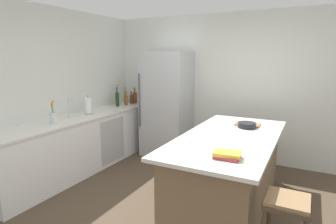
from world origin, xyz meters
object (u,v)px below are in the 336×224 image
object	(u,v)px
bar_stool	(287,212)
wine_bottle	(117,99)
kitchen_island	(228,171)
flower_vase	(53,117)
syrup_bottle	(131,99)
cutting_board	(247,124)
vinegar_bottle	(126,100)
whiskey_bottle	(135,97)
cookbook_stack	(227,155)
refrigerator	(167,104)
sink_faucet	(69,108)
soda_bottle	(118,98)
mixing_bowl	(247,125)
olive_oil_bottle	(125,98)
paper_towel_roll	(88,106)

from	to	relation	value
bar_stool	wine_bottle	world-z (taller)	wine_bottle
kitchen_island	wine_bottle	world-z (taller)	wine_bottle
flower_vase	wine_bottle	bearing A→B (deg)	92.66
syrup_bottle	cutting_board	distance (m)	2.60
vinegar_bottle	whiskey_bottle	bearing A→B (deg)	87.25
vinegar_bottle	cookbook_stack	xyz separation A→B (m)	(2.58, -1.99, -0.07)
refrigerator	flower_vase	world-z (taller)	refrigerator
kitchen_island	cookbook_stack	world-z (taller)	cookbook_stack
sink_faucet	soda_bottle	size ratio (longest dim) A/B	0.75
vinegar_bottle	flower_vase	bearing A→B (deg)	-90.00
kitchen_island	cutting_board	size ratio (longest dim) A/B	6.49
vinegar_bottle	wine_bottle	distance (m)	0.21
refrigerator	mixing_bowl	xyz separation A→B (m)	(1.66, -0.86, -0.03)
cookbook_stack	olive_oil_bottle	bearing A→B (deg)	142.13
sink_faucet	paper_towel_roll	distance (m)	0.38
cutting_board	olive_oil_bottle	bearing A→B (deg)	165.37
paper_towel_roll	whiskey_bottle	world-z (taller)	whiskey_bottle
refrigerator	bar_stool	distance (m)	3.23
refrigerator	syrup_bottle	world-z (taller)	refrigerator
syrup_bottle	mixing_bowl	bearing A→B (deg)	-20.18
kitchen_island	whiskey_bottle	distance (m)	2.88
flower_vase	soda_bottle	xyz separation A→B (m)	(-0.12, 1.65, 0.05)
flower_vase	sink_faucet	bearing A→B (deg)	103.20
refrigerator	mixing_bowl	world-z (taller)	refrigerator
refrigerator	wine_bottle	distance (m)	0.97
cutting_board	paper_towel_roll	bearing A→B (deg)	-170.61
olive_oil_bottle	mixing_bowl	size ratio (longest dim) A/B	1.42
flower_vase	whiskey_bottle	bearing A→B (deg)	89.63
paper_towel_roll	vinegar_bottle	xyz separation A→B (m)	(0.05, 1.00, -0.03)
bar_stool	cutting_board	world-z (taller)	cutting_board
bar_stool	refrigerator	bearing A→B (deg)	135.86
vinegar_bottle	cookbook_stack	bearing A→B (deg)	-37.59
flower_vase	vinegar_bottle	distance (m)	1.76
cookbook_stack	wine_bottle	bearing A→B (deg)	145.94
whiskey_bottle	syrup_bottle	world-z (taller)	whiskey_bottle
cookbook_stack	mixing_bowl	distance (m)	1.25
cutting_board	refrigerator	bearing A→B (deg)	156.68
sink_faucet	cutting_board	bearing A→B (deg)	17.28
syrup_bottle	olive_oil_bottle	size ratio (longest dim) A/B	0.74
refrigerator	bar_stool	bearing A→B (deg)	-44.14
syrup_bottle	refrigerator	bearing A→B (deg)	-3.85
soda_bottle	paper_towel_roll	bearing A→B (deg)	-85.45
syrup_bottle	wine_bottle	world-z (taller)	wine_bottle
flower_vase	olive_oil_bottle	size ratio (longest dim) A/B	0.97
kitchen_island	olive_oil_bottle	bearing A→B (deg)	152.03
paper_towel_roll	vinegar_bottle	size ratio (longest dim) A/B	1.18
whiskey_bottle	flower_vase	bearing A→B (deg)	-90.37
soda_bottle	wine_bottle	bearing A→B (deg)	-61.08
sink_faucet	flower_vase	world-z (taller)	flower_vase
olive_oil_bottle	cookbook_stack	world-z (taller)	olive_oil_bottle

